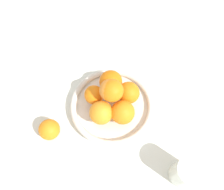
# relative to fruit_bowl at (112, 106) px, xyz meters

# --- Properties ---
(ground_plane) EXTENTS (4.00, 4.00, 0.00)m
(ground_plane) POSITION_rel_fruit_bowl_xyz_m (0.00, 0.00, -0.02)
(ground_plane) COLOR silver
(fruit_bowl) EXTENTS (0.30, 0.30, 0.04)m
(fruit_bowl) POSITION_rel_fruit_bowl_xyz_m (0.00, 0.00, 0.00)
(fruit_bowl) COLOR silver
(fruit_bowl) RESTS_ON ground_plane
(orange_pile) EXTENTS (0.20, 0.19, 0.14)m
(orange_pile) POSITION_rel_fruit_bowl_xyz_m (0.00, -0.00, 0.07)
(orange_pile) COLOR orange
(orange_pile) RESTS_ON fruit_bowl
(stray_orange) EXTENTS (0.07, 0.07, 0.07)m
(stray_orange) POSITION_rel_fruit_bowl_xyz_m (-0.17, 0.16, 0.02)
(stray_orange) COLOR orange
(stray_orange) RESTS_ON ground_plane
(drinking_glass) EXTENTS (0.08, 0.08, 0.11)m
(drinking_glass) POSITION_rel_fruit_bowl_xyz_m (-0.13, -0.29, 0.04)
(drinking_glass) COLOR silver
(drinking_glass) RESTS_ON ground_plane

